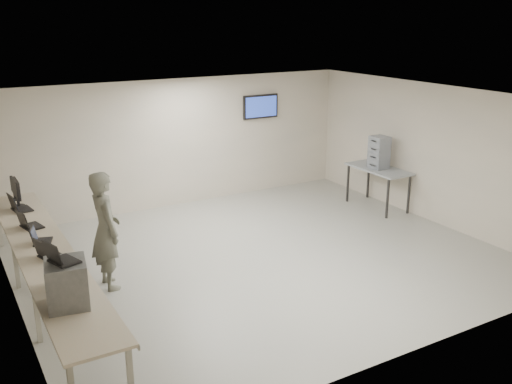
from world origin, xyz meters
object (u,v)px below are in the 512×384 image
workbench (45,255)px  side_table (379,171)px  equipment_box (67,283)px  soldier (106,230)px

workbench → side_table: (7.19, 1.07, 0.00)m
equipment_box → side_table: (7.25, 2.87, -0.34)m
workbench → side_table: side_table is taller
soldier → workbench: bearing=102.3°
equipment_box → side_table: size_ratio=0.36×
equipment_box → soldier: soldier is taller
workbench → equipment_box: equipment_box is taller
equipment_box → side_table: bearing=31.7°
equipment_box → side_table: 7.81m
equipment_box → soldier: (1.01, 2.05, -0.23)m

